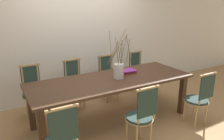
{
  "coord_description": "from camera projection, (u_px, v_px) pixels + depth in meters",
  "views": [
    {
      "loc": [
        -1.64,
        -2.89,
        1.91
      ],
      "look_at": [
        0.0,
        0.0,
        0.9
      ],
      "focal_mm": 35.0,
      "sensor_mm": 36.0,
      "label": 1
    }
  ],
  "objects": [
    {
      "name": "dining_table",
      "position": [
        112.0,
        84.0,
        3.54
      ],
      "size": [
        2.65,
        0.99,
        0.75
      ],
      "color": "#422B1C",
      "rests_on": "ground_plane"
    },
    {
      "name": "chair_near_leftend",
      "position": [
        62.0,
        138.0,
        2.39
      ],
      "size": [
        0.39,
        0.39,
        0.92
      ],
      "color": "#233833",
      "rests_on": "ground_plane"
    },
    {
      "name": "ground_plane",
      "position": [
        112.0,
        120.0,
        3.73
      ],
      "size": [
        16.0,
        16.0,
        0.0
      ],
      "primitive_type": "plane",
      "color": "#A87F51"
    },
    {
      "name": "vase_centerpiece",
      "position": [
        119.0,
        70.0,
        3.51
      ],
      "size": [
        0.41,
        0.42,
        0.78
      ],
      "color": "silver",
      "rests_on": "dining_table"
    },
    {
      "name": "chair_far_center",
      "position": [
        108.0,
        76.0,
        4.45
      ],
      "size": [
        0.39,
        0.39,
        0.92
      ],
      "rotation": [
        0.0,
        0.0,
        3.14
      ],
      "color": "#233833",
      "rests_on": "ground_plane"
    },
    {
      "name": "wall_rear",
      "position": [
        79.0,
        20.0,
        4.37
      ],
      "size": [
        12.0,
        0.06,
        3.2
      ],
      "color": "silver",
      "rests_on": "ground_plane"
    },
    {
      "name": "chair_near_left",
      "position": [
        142.0,
        115.0,
        2.91
      ],
      "size": [
        0.39,
        0.39,
        0.92
      ],
      "color": "#233833",
      "rests_on": "ground_plane"
    },
    {
      "name": "book_stack",
      "position": [
        128.0,
        71.0,
        3.81
      ],
      "size": [
        0.28,
        0.21,
        0.05
      ],
      "color": "maroon",
      "rests_on": "dining_table"
    },
    {
      "name": "chair_far_left",
      "position": [
        75.0,
        82.0,
        4.11
      ],
      "size": [
        0.39,
        0.39,
        0.92
      ],
      "rotation": [
        0.0,
        0.0,
        3.14
      ],
      "color": "#233833",
      "rests_on": "ground_plane"
    },
    {
      "name": "chair_far_right",
      "position": [
        138.0,
        71.0,
        4.8
      ],
      "size": [
        0.39,
        0.39,
        0.92
      ],
      "rotation": [
        0.0,
        0.0,
        3.14
      ],
      "color": "#233833",
      "rests_on": "ground_plane"
    },
    {
      "name": "chair_near_center",
      "position": [
        199.0,
        97.0,
        3.44
      ],
      "size": [
        0.39,
        0.39,
        0.92
      ],
      "color": "#233833",
      "rests_on": "ground_plane"
    },
    {
      "name": "chair_far_leftend",
      "position": [
        33.0,
        90.0,
        3.75
      ],
      "size": [
        0.39,
        0.39,
        0.92
      ],
      "rotation": [
        0.0,
        0.0,
        3.14
      ],
      "color": "#233833",
      "rests_on": "ground_plane"
    }
  ]
}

